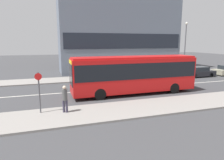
{
  "coord_description": "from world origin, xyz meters",
  "views": [
    {
      "loc": [
        -5.09,
        -18.41,
        4.62
      ],
      "look_at": [
        0.25,
        -1.88,
        1.31
      ],
      "focal_mm": 32.0,
      "sensor_mm": 36.0,
      "label": 1
    }
  ],
  "objects_px": {
    "parked_car_0": "(199,72)",
    "bus_stop_sign": "(39,89)",
    "city_bus": "(134,72)",
    "pedestrian_near_stop": "(65,97)",
    "street_lamp": "(185,43)"
  },
  "relations": [
    {
      "from": "bus_stop_sign",
      "to": "street_lamp",
      "type": "height_order",
      "value": "street_lamp"
    },
    {
      "from": "parked_car_0",
      "to": "pedestrian_near_stop",
      "type": "bearing_deg",
      "value": -153.96
    },
    {
      "from": "bus_stop_sign",
      "to": "street_lamp",
      "type": "xyz_separation_m",
      "value": [
        19.2,
        10.86,
        2.83
      ]
    },
    {
      "from": "parked_car_0",
      "to": "bus_stop_sign",
      "type": "relative_size",
      "value": 1.57
    },
    {
      "from": "parked_car_0",
      "to": "street_lamp",
      "type": "bearing_deg",
      "value": 108.95
    },
    {
      "from": "parked_car_0",
      "to": "pedestrian_near_stop",
      "type": "distance_m",
      "value": 20.54
    },
    {
      "from": "street_lamp",
      "to": "city_bus",
      "type": "bearing_deg",
      "value": -145.42
    },
    {
      "from": "pedestrian_near_stop",
      "to": "street_lamp",
      "type": "height_order",
      "value": "street_lamp"
    },
    {
      "from": "city_bus",
      "to": "pedestrian_near_stop",
      "type": "relative_size",
      "value": 6.38
    },
    {
      "from": "city_bus",
      "to": "parked_car_0",
      "type": "xyz_separation_m",
      "value": [
        12.01,
        5.48,
        -1.29
      ]
    },
    {
      "from": "parked_car_0",
      "to": "bus_stop_sign",
      "type": "height_order",
      "value": "bus_stop_sign"
    },
    {
      "from": "bus_stop_sign",
      "to": "pedestrian_near_stop",
      "type": "bearing_deg",
      "value": -15.1
    },
    {
      "from": "pedestrian_near_stop",
      "to": "city_bus",
      "type": "bearing_deg",
      "value": -125.01
    },
    {
      "from": "parked_car_0",
      "to": "street_lamp",
      "type": "xyz_separation_m",
      "value": [
        -0.78,
        2.26,
        3.86
      ]
    },
    {
      "from": "city_bus",
      "to": "bus_stop_sign",
      "type": "relative_size",
      "value": 4.26
    }
  ]
}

